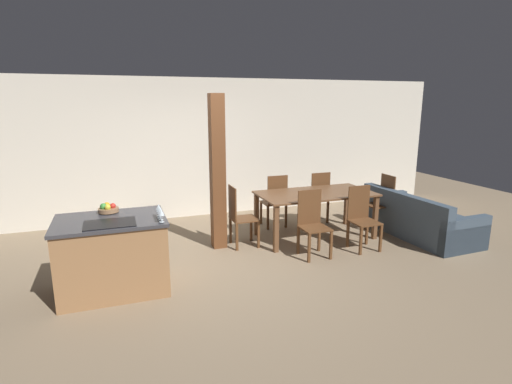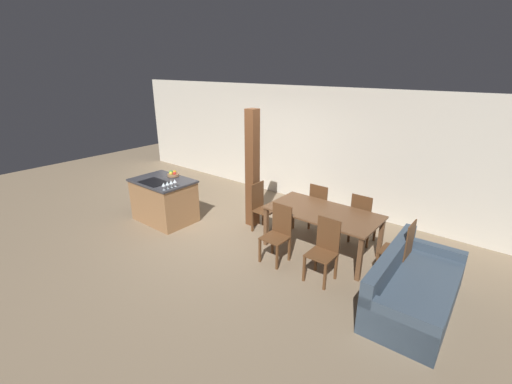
{
  "view_description": "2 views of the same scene",
  "coord_description": "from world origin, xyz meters",
  "px_view_note": "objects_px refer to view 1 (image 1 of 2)",
  "views": [
    {
      "loc": [
        -1.35,
        -5.19,
        2.25
      ],
      "look_at": [
        0.6,
        0.2,
        0.95
      ],
      "focal_mm": 28.0,
      "sensor_mm": 36.0,
      "label": 1
    },
    {
      "loc": [
        4.3,
        -4.36,
        3.13
      ],
      "look_at": [
        0.6,
        0.2,
        0.95
      ],
      "focal_mm": 24.0,
      "sensor_mm": 36.0,
      "label": 2
    }
  ],
  "objects_px": {
    "wine_glass_middle": "(160,211)",
    "dining_table": "(316,198)",
    "dining_chair_far_left": "(275,200)",
    "wine_glass_near": "(161,213)",
    "dining_chair_near_left": "(312,223)",
    "couch": "(418,221)",
    "wine_glass_end": "(159,207)",
    "dining_chair_foot_end": "(382,201)",
    "kitchen_island": "(113,255)",
    "timber_post": "(218,173)",
    "dining_chair_far_right": "(317,197)",
    "dining_chair_head_end": "(239,216)",
    "wine_glass_far": "(159,209)",
    "dining_chair_near_right": "(362,217)",
    "fruit_bowl": "(108,209)"
  },
  "relations": [
    {
      "from": "wine_glass_middle",
      "to": "dining_table",
      "type": "relative_size",
      "value": 0.08
    },
    {
      "from": "wine_glass_middle",
      "to": "dining_chair_far_left",
      "type": "relative_size",
      "value": 0.15
    },
    {
      "from": "wine_glass_middle",
      "to": "wine_glass_near",
      "type": "bearing_deg",
      "value": -90.0
    },
    {
      "from": "dining_chair_near_left",
      "to": "couch",
      "type": "height_order",
      "value": "dining_chair_near_left"
    },
    {
      "from": "wine_glass_end",
      "to": "dining_chair_foot_end",
      "type": "height_order",
      "value": "wine_glass_end"
    },
    {
      "from": "wine_glass_middle",
      "to": "dining_chair_near_left",
      "type": "xyz_separation_m",
      "value": [
        2.24,
        0.5,
        -0.52
      ]
    },
    {
      "from": "kitchen_island",
      "to": "dining_chair_far_left",
      "type": "height_order",
      "value": "dining_chair_far_left"
    },
    {
      "from": "dining_chair_near_left",
      "to": "timber_post",
      "type": "distance_m",
      "value": 1.62
    },
    {
      "from": "kitchen_island",
      "to": "dining_chair_far_right",
      "type": "height_order",
      "value": "dining_chair_far_right"
    },
    {
      "from": "kitchen_island",
      "to": "dining_chair_far_right",
      "type": "distance_m",
      "value": 4.01
    },
    {
      "from": "dining_chair_head_end",
      "to": "wine_glass_end",
      "type": "bearing_deg",
      "value": 127.96
    },
    {
      "from": "wine_glass_middle",
      "to": "wine_glass_far",
      "type": "relative_size",
      "value": 1.0
    },
    {
      "from": "dining_table",
      "to": "dining_chair_head_end",
      "type": "xyz_separation_m",
      "value": [
        -1.34,
        -0.0,
        -0.17
      ]
    },
    {
      "from": "kitchen_island",
      "to": "timber_post",
      "type": "xyz_separation_m",
      "value": [
        1.58,
        1.02,
        0.73
      ]
    },
    {
      "from": "dining_chair_foot_end",
      "to": "timber_post",
      "type": "relative_size",
      "value": 0.41
    },
    {
      "from": "dining_chair_far_left",
      "to": "timber_post",
      "type": "xyz_separation_m",
      "value": [
        -1.22,
        -0.63,
        0.68
      ]
    },
    {
      "from": "couch",
      "to": "wine_glass_near",
      "type": "bearing_deg",
      "value": 98.1
    },
    {
      "from": "wine_glass_far",
      "to": "dining_chair_far_left",
      "type": "height_order",
      "value": "wine_glass_far"
    },
    {
      "from": "wine_glass_middle",
      "to": "couch",
      "type": "height_order",
      "value": "wine_glass_middle"
    },
    {
      "from": "kitchen_island",
      "to": "dining_chair_near_right",
      "type": "distance_m",
      "value": 3.66
    },
    {
      "from": "dining_chair_head_end",
      "to": "timber_post",
      "type": "bearing_deg",
      "value": 73.61
    },
    {
      "from": "dining_table",
      "to": "dining_chair_far_right",
      "type": "relative_size",
      "value": 1.96
    },
    {
      "from": "fruit_bowl",
      "to": "wine_glass_middle",
      "type": "bearing_deg",
      "value": -45.13
    },
    {
      "from": "dining_chair_near_left",
      "to": "dining_chair_foot_end",
      "type": "relative_size",
      "value": 1.0
    },
    {
      "from": "fruit_bowl",
      "to": "timber_post",
      "type": "distance_m",
      "value": 1.77
    },
    {
      "from": "fruit_bowl",
      "to": "dining_chair_foot_end",
      "type": "xyz_separation_m",
      "value": [
        4.58,
        0.64,
        -0.45
      ]
    },
    {
      "from": "couch",
      "to": "dining_chair_far_left",
      "type": "bearing_deg",
      "value": 57.8
    },
    {
      "from": "dining_chair_near_right",
      "to": "couch",
      "type": "height_order",
      "value": "dining_chair_near_right"
    },
    {
      "from": "couch",
      "to": "dining_chair_near_right",
      "type": "bearing_deg",
      "value": 96.59
    },
    {
      "from": "wine_glass_far",
      "to": "dining_chair_foot_end",
      "type": "relative_size",
      "value": 0.15
    },
    {
      "from": "dining_chair_far_left",
      "to": "dining_chair_far_right",
      "type": "bearing_deg",
      "value": -180.0
    },
    {
      "from": "fruit_bowl",
      "to": "dining_chair_far_right",
      "type": "height_order",
      "value": "fruit_bowl"
    },
    {
      "from": "dining_chair_far_left",
      "to": "dining_chair_foot_end",
      "type": "relative_size",
      "value": 1.0
    },
    {
      "from": "wine_glass_middle",
      "to": "dining_table",
      "type": "height_order",
      "value": "wine_glass_middle"
    },
    {
      "from": "dining_chair_far_right",
      "to": "couch",
      "type": "distance_m",
      "value": 1.8
    },
    {
      "from": "wine_glass_far",
      "to": "kitchen_island",
      "type": "bearing_deg",
      "value": 160.7
    },
    {
      "from": "dining_chair_near_right",
      "to": "dining_chair_far_left",
      "type": "bearing_deg",
      "value": 120.94
    },
    {
      "from": "wine_glass_far",
      "to": "dining_chair_foot_end",
      "type": "xyz_separation_m",
      "value": [
        4.01,
        1.13,
        -0.52
      ]
    },
    {
      "from": "dining_chair_near_left",
      "to": "dining_chair_far_right",
      "type": "distance_m",
      "value": 1.68
    },
    {
      "from": "dining_chair_near_left",
      "to": "couch",
      "type": "bearing_deg",
      "value": 5.1
    },
    {
      "from": "wine_glass_middle",
      "to": "couch",
      "type": "xyz_separation_m",
      "value": [
        4.38,
        0.69,
        -0.76
      ]
    },
    {
      "from": "kitchen_island",
      "to": "wine_glass_near",
      "type": "relative_size",
      "value": 8.63
    },
    {
      "from": "dining_chair_foot_end",
      "to": "wine_glass_near",
      "type": "bearing_deg",
      "value": -72.0
    },
    {
      "from": "fruit_bowl",
      "to": "dining_chair_foot_end",
      "type": "distance_m",
      "value": 4.65
    },
    {
      "from": "kitchen_island",
      "to": "dining_chair_near_left",
      "type": "distance_m",
      "value": 2.8
    },
    {
      "from": "dining_chair_far_left",
      "to": "dining_chair_foot_end",
      "type": "bearing_deg",
      "value": 157.88
    },
    {
      "from": "wine_glass_far",
      "to": "dining_chair_foot_end",
      "type": "distance_m",
      "value": 4.2
    },
    {
      "from": "fruit_bowl",
      "to": "wine_glass_far",
      "type": "xyz_separation_m",
      "value": [
        0.57,
        -0.49,
        0.06
      ]
    },
    {
      "from": "fruit_bowl",
      "to": "couch",
      "type": "relative_size",
      "value": 0.12
    },
    {
      "from": "dining_chair_head_end",
      "to": "dining_chair_foot_end",
      "type": "height_order",
      "value": "same"
    }
  ]
}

